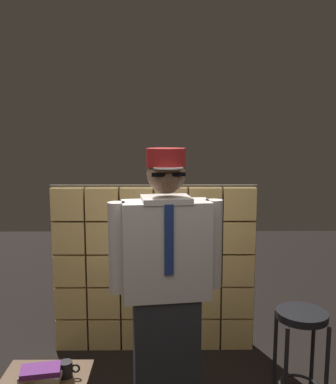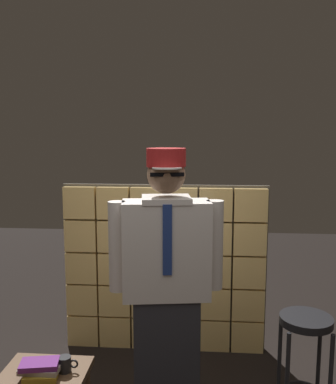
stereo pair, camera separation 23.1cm
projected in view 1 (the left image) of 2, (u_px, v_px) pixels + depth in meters
glass_block_wall at (154, 270)px, 3.74m from camera, size 1.81×0.10×1.51m
standing_person at (166, 285)px, 2.72m from camera, size 0.74×0.35×1.85m
bar_stool at (301, 339)px, 2.83m from camera, size 0.34×0.34×0.76m
book_stack at (42, 375)px, 2.46m from camera, size 0.24×0.20×0.10m
coffee_mug at (66, 369)px, 2.52m from camera, size 0.13×0.08×0.09m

